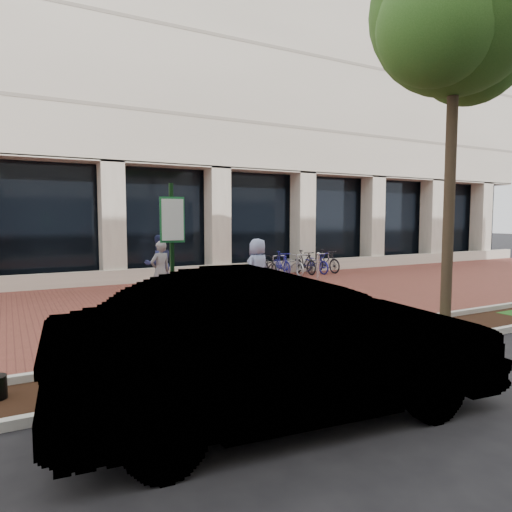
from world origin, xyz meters
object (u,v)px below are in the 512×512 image
sedan_near_curb (285,344)px  pedestrian_right (258,269)px  bollard (318,266)px  parking_sign (172,258)px  pedestrian_left (160,271)px  locked_bicycle (166,335)px  bike_rack_cluster (298,263)px  street_tree (456,22)px  pedestrian_mid (159,264)px

sedan_near_curb → pedestrian_right: bearing=-20.6°
bollard → parking_sign: bearing=-136.9°
pedestrian_left → sedan_near_curb: size_ratio=0.33×
locked_bicycle → bike_rack_cluster: bearing=-42.5°
street_tree → pedestrian_mid: 9.64m
pedestrian_mid → street_tree: bearing=116.4°
street_tree → bike_rack_cluster: street_tree is taller
pedestrian_right → parking_sign: bearing=29.9°
parking_sign → pedestrian_left: size_ratio=1.65×
pedestrian_right → sedan_near_curb: bearing=42.4°
parking_sign → pedestrian_left: (1.67, 6.09, -0.89)m
parking_sign → bike_rack_cluster: size_ratio=0.79×
bollard → sedan_near_curb: 11.67m
pedestrian_right → bike_rack_cluster: (4.12, 4.06, -0.39)m
parking_sign → pedestrian_right: parking_sign is taller
pedestrian_right → bollard: bearing=-169.7°
pedestrian_right → pedestrian_left: bearing=-41.7°
pedestrian_mid → sedan_near_curb: pedestrian_mid is taller
locked_bicycle → pedestrian_left: 5.72m
locked_bicycle → bike_rack_cluster: 11.89m
street_tree → bike_rack_cluster: 10.82m
pedestrian_mid → sedan_near_curb: (-1.24, -9.04, -0.05)m
sedan_near_curb → pedestrian_left: bearing=-0.7°
parking_sign → pedestrian_left: parking_sign is taller
street_tree → sedan_near_curb: size_ratio=1.58×
street_tree → pedestrian_mid: (-3.97, 7.05, -5.24)m
pedestrian_right → bollard: pedestrian_right is taller
parking_sign → sedan_near_curb: size_ratio=0.54×
parking_sign → street_tree: street_tree is taller
pedestrian_right → bike_rack_cluster: bearing=-156.4°
sedan_near_curb → pedestrian_mid: bearing=-1.8°
street_tree → pedestrian_mid: size_ratio=4.51×
parking_sign → street_tree: (5.96, 0.29, 4.41)m
pedestrian_mid → sedan_near_curb: 9.12m
street_tree → locked_bicycle: (-5.88, 0.32, -5.63)m
locked_bicycle → bollard: (7.89, 6.85, 0.03)m
street_tree → bollard: (2.01, 7.17, -5.60)m
street_tree → pedestrian_right: size_ratio=4.71×
bollard → sedan_near_curb: bearing=-128.2°
bollard → bike_rack_cluster: bollard is taller
street_tree → parking_sign: bearing=-177.2°
pedestrian_left → pedestrian_mid: 1.29m
street_tree → pedestrian_right: street_tree is taller
locked_bicycle → sedan_near_curb: size_ratio=0.37×
bollard → street_tree: bearing=-105.7°
parking_sign → bollard: bearing=46.4°
locked_bicycle → pedestrian_left: (1.59, 5.48, 0.33)m
pedestrian_mid → locked_bicycle: bearing=71.1°
pedestrian_left → bike_rack_cluster: 7.33m
street_tree → sedan_near_curb: 7.69m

